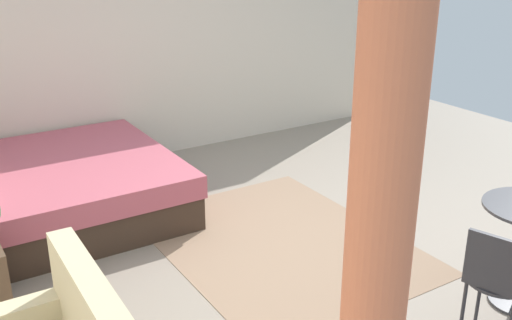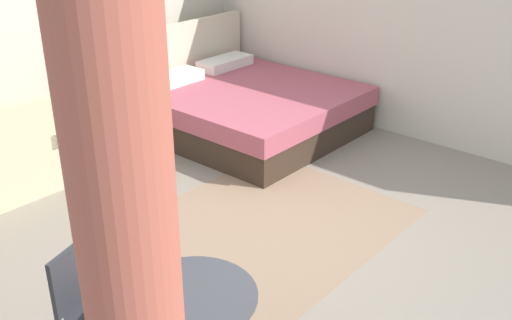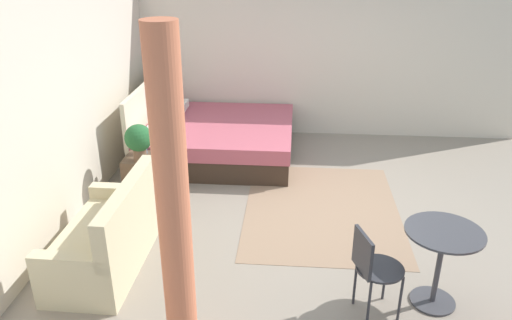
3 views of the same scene
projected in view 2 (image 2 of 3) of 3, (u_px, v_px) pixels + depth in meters
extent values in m
cube|color=gray|center=(279.00, 235.00, 4.89)|extent=(8.29, 9.24, 0.02)
cube|color=beige|center=(47.00, 16.00, 6.15)|extent=(8.29, 0.12, 2.74)
cube|color=beige|center=(441.00, 16.00, 6.12)|extent=(0.12, 6.24, 2.74)
cube|color=#93755B|center=(260.00, 228.00, 4.95)|extent=(2.40, 1.86, 0.01)
cube|color=#38281E|center=(249.00, 119.00, 6.83)|extent=(1.99, 2.13, 0.31)
cube|color=#B25160|center=(249.00, 97.00, 6.72)|extent=(2.03, 2.17, 0.21)
cube|color=beige|center=(183.00, 68.00, 7.31)|extent=(2.05, 0.07, 1.11)
cube|color=white|center=(173.00, 79.00, 6.81)|extent=(0.72, 0.32, 0.12)
cube|color=white|center=(225.00, 63.00, 7.42)|extent=(0.72, 0.32, 0.12)
cube|color=beige|center=(37.00, 131.00, 5.62)|extent=(0.15, 0.74, 0.14)
cube|color=brown|center=(114.00, 124.00, 6.43)|extent=(0.45, 0.37, 0.49)
cylinder|color=brown|center=(106.00, 99.00, 6.19)|extent=(0.16, 0.16, 0.16)
sphere|color=#235B2D|center=(103.00, 79.00, 6.10)|extent=(0.34, 0.34, 0.34)
cylinder|color=slate|center=(120.00, 90.00, 6.36)|extent=(0.14, 0.14, 0.22)
cylinder|color=#3F3F44|center=(191.00, 296.00, 2.96)|extent=(0.67, 0.67, 0.02)
cylinder|color=#2D2D33|center=(103.00, 312.00, 3.28)|extent=(0.52, 0.52, 0.02)
cube|color=#2D2D33|center=(72.00, 277.00, 3.26)|extent=(0.32, 0.13, 0.36)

